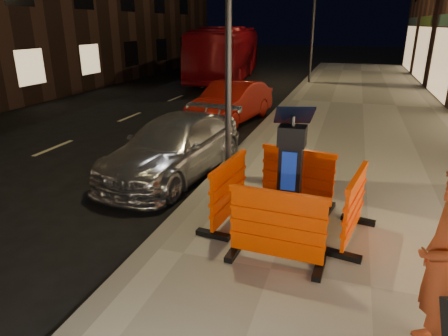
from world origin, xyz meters
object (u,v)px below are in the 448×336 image
(car_red, at_px, (231,122))
(barrier_back, at_px, (297,177))
(man, at_px, (444,266))
(parking_kiosk, at_px, (290,174))
(barrier_kerbside, at_px, (229,191))
(car_silver, at_px, (175,174))
(barrier_front, at_px, (277,228))
(barrier_bldgside, at_px, (354,207))
(bus_doubledecker, at_px, (226,79))

(car_red, bearing_deg, barrier_back, -54.46)
(man, bearing_deg, parking_kiosk, -140.49)
(car_red, xyz_separation_m, man, (4.78, -9.28, 1.11))
(barrier_kerbside, relative_size, car_silver, 0.31)
(barrier_front, bearing_deg, car_silver, 136.64)
(barrier_back, xyz_separation_m, car_silver, (-2.84, 1.12, -0.66))
(barrier_bldgside, relative_size, bus_doubledecker, 0.12)
(car_silver, bearing_deg, barrier_kerbside, -41.04)
(barrier_front, height_order, barrier_back, same)
(car_silver, relative_size, car_red, 1.06)
(parking_kiosk, distance_m, bus_doubledecker, 19.05)
(car_red, distance_m, bus_doubledecker, 11.14)
(barrier_back, bearing_deg, parking_kiosk, -78.57)
(barrier_kerbside, bearing_deg, man, -120.93)
(barrier_kerbside, xyz_separation_m, bus_doubledecker, (-5.62, 17.85, -0.66))
(barrier_bldgside, xyz_separation_m, car_silver, (-3.79, 2.07, -0.66))
(barrier_back, relative_size, barrier_kerbside, 1.00)
(parking_kiosk, bearing_deg, bus_doubledecker, 118.63)
(barrier_back, relative_size, bus_doubledecker, 0.12)
(car_red, height_order, bus_doubledecker, bus_doubledecker)
(barrier_front, relative_size, barrier_kerbside, 1.00)
(barrier_back, bearing_deg, barrier_front, -78.57)
(car_silver, distance_m, man, 6.21)
(car_silver, bearing_deg, bus_doubledecker, 109.92)
(bus_doubledecker, distance_m, man, 21.55)
(car_red, relative_size, bus_doubledecker, 0.38)
(parking_kiosk, height_order, barrier_kerbside, parking_kiosk)
(bus_doubledecker, bearing_deg, parking_kiosk, -77.09)
(barrier_kerbside, xyz_separation_m, car_red, (-2.13, 7.26, -0.66))
(parking_kiosk, relative_size, car_silver, 0.43)
(barrier_kerbside, distance_m, car_silver, 2.88)
(barrier_kerbside, bearing_deg, barrier_front, -128.57)
(barrier_kerbside, height_order, barrier_bldgside, same)
(parking_kiosk, height_order, bus_doubledecker, parking_kiosk)
(barrier_back, relative_size, car_silver, 0.31)
(car_red, bearing_deg, man, -53.25)
(barrier_front, xyz_separation_m, bus_doubledecker, (-6.57, 18.80, -0.66))
(barrier_kerbside, distance_m, man, 3.36)
(barrier_front, height_order, car_red, barrier_front)
(parking_kiosk, distance_m, barrier_front, 1.03)
(car_red, bearing_deg, barrier_kerbside, -64.13)
(man, bearing_deg, barrier_bldgside, -160.20)
(parking_kiosk, height_order, barrier_back, parking_kiosk)
(car_red, height_order, man, man)
(barrier_bldgside, bearing_deg, car_red, 39.47)
(barrier_front, distance_m, man, 2.06)
(parking_kiosk, height_order, barrier_bldgside, parking_kiosk)
(parking_kiosk, relative_size, barrier_kerbside, 1.40)
(barrier_kerbside, height_order, man, man)
(barrier_back, xyz_separation_m, bus_doubledecker, (-6.57, 16.90, -0.66))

